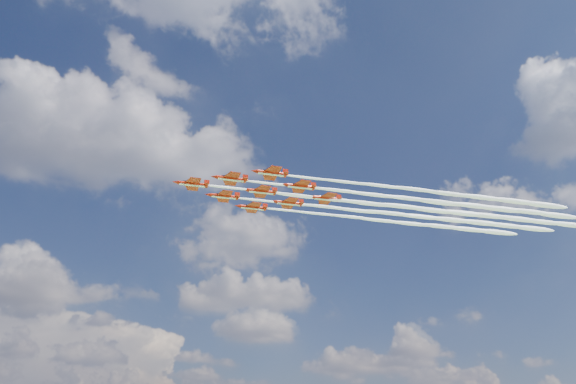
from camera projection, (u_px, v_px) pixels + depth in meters
name	position (u px, v px, depth m)	size (l,w,h in m)	color
jet_lead	(346.00, 200.00, 173.61)	(101.54, 9.16, 2.66)	#A71909
jet_row2_port	(385.00, 196.00, 170.33)	(101.54, 9.16, 2.66)	#A71909
jet_row2_starb	(368.00, 211.00, 181.69)	(101.54, 9.16, 2.66)	#A71909
jet_row3_port	(425.00, 191.00, 167.06)	(101.54, 9.16, 2.66)	#A71909
jet_row3_centre	(406.00, 207.00, 178.42)	(101.54, 9.16, 2.66)	#A71909
jet_row3_starb	(389.00, 221.00, 189.77)	(101.54, 9.16, 2.66)	#A71909
jet_row4_port	(445.00, 203.00, 175.14)	(101.54, 9.16, 2.66)	#A71909
jet_row4_starb	(426.00, 217.00, 186.50)	(101.54, 9.16, 2.66)	#A71909
jet_tail	(463.00, 213.00, 183.22)	(101.54, 9.16, 2.66)	#A71909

